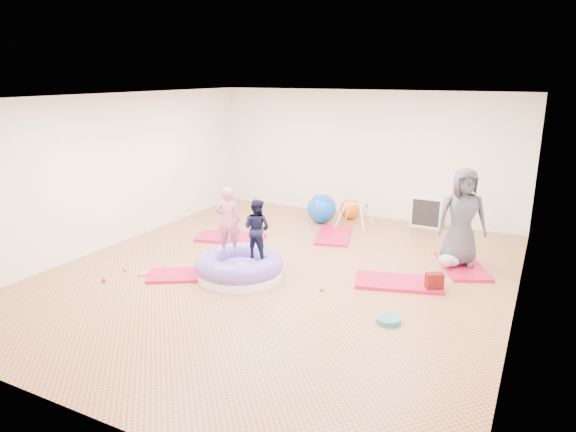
% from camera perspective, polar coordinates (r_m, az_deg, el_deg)
% --- Properties ---
extents(room, '(7.01, 8.01, 2.81)m').
position_cam_1_polar(room, '(7.97, -0.98, 2.95)').
color(room, tan).
rests_on(room, ground).
extents(gym_mat_front_left, '(1.32, 1.12, 0.05)m').
position_cam_1_polar(gym_mat_front_left, '(8.44, -11.27, -6.42)').
color(gym_mat_front_left, '#D11C47').
rests_on(gym_mat_front_left, ground).
extents(gym_mat_mid_left, '(1.43, 0.98, 0.05)m').
position_cam_1_polar(gym_mat_mid_left, '(10.13, -6.39, -2.42)').
color(gym_mat_mid_left, '#D11C47').
rests_on(gym_mat_mid_left, ground).
extents(gym_mat_center_back, '(0.95, 1.38, 0.05)m').
position_cam_1_polar(gym_mat_center_back, '(10.27, 5.09, -2.15)').
color(gym_mat_center_back, '#D11C47').
rests_on(gym_mat_center_back, ground).
extents(gym_mat_right, '(1.45, 1.00, 0.05)m').
position_cam_1_polar(gym_mat_right, '(8.17, 12.19, -7.23)').
color(gym_mat_right, '#D11C47').
rests_on(gym_mat_right, ground).
extents(gym_mat_rear_right, '(1.12, 1.42, 0.05)m').
position_cam_1_polar(gym_mat_rear_right, '(9.10, 18.80, -5.33)').
color(gym_mat_rear_right, '#D11C47').
rests_on(gym_mat_rear_right, ground).
extents(inflatable_cushion, '(1.40, 1.40, 0.44)m').
position_cam_1_polar(inflatable_cushion, '(8.24, -5.41, -5.64)').
color(inflatable_cushion, white).
rests_on(inflatable_cushion, ground).
extents(child_pink, '(0.47, 0.40, 1.08)m').
position_cam_1_polar(child_pink, '(8.16, -6.68, -0.15)').
color(child_pink, '#CB6683').
rests_on(child_pink, inflatable_cushion).
extents(child_navy, '(0.48, 0.39, 0.94)m').
position_cam_1_polar(child_navy, '(7.94, -3.49, -1.05)').
color(child_navy, black).
rests_on(child_navy, inflatable_cushion).
extents(adult_caregiver, '(0.94, 0.79, 1.63)m').
position_cam_1_polar(adult_caregiver, '(8.90, 18.78, -0.09)').
color(adult_caregiver, '#3E3F47').
rests_on(adult_caregiver, gym_mat_rear_right).
extents(infant, '(0.35, 0.36, 0.21)m').
position_cam_1_polar(infant, '(8.90, 17.39, -4.77)').
color(infant, '#92B2E2').
rests_on(infant, gym_mat_rear_right).
extents(ball_pit_balls, '(3.27, 2.65, 0.07)m').
position_cam_1_polar(ball_pit_balls, '(8.57, -8.43, -5.87)').
color(ball_pit_balls, red).
rests_on(ball_pit_balls, ground).
extents(exercise_ball_blue, '(0.63, 0.63, 0.63)m').
position_cam_1_polar(exercise_ball_blue, '(11.12, 3.76, 0.83)').
color(exercise_ball_blue, blue).
rests_on(exercise_ball_blue, ground).
extents(exercise_ball_orange, '(0.44, 0.44, 0.44)m').
position_cam_1_polar(exercise_ball_orange, '(11.51, 6.88, 0.77)').
color(exercise_ball_orange, orange).
rests_on(exercise_ball_orange, ground).
extents(infant_play_gym, '(0.67, 0.63, 0.51)m').
position_cam_1_polar(infant_play_gym, '(10.86, 7.45, 0.52)').
color(infant_play_gym, white).
rests_on(infant_play_gym, ground).
extents(cube_shelf, '(0.65, 0.32, 0.65)m').
position_cam_1_polar(cube_shelf, '(11.23, 15.21, 0.49)').
color(cube_shelf, white).
rests_on(cube_shelf, ground).
extents(balance_disc, '(0.32, 0.32, 0.07)m').
position_cam_1_polar(balance_disc, '(6.96, 11.10, -11.28)').
color(balance_disc, teal).
rests_on(balance_disc, ground).
extents(backpack, '(0.29, 0.26, 0.29)m').
position_cam_1_polar(backpack, '(7.99, 15.93, -7.11)').
color(backpack, '#A31310').
rests_on(backpack, ground).
extents(yellow_toy, '(0.18, 0.18, 0.03)m').
position_cam_1_polar(yellow_toy, '(8.68, -15.79, -6.18)').
color(yellow_toy, orange).
rests_on(yellow_toy, ground).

